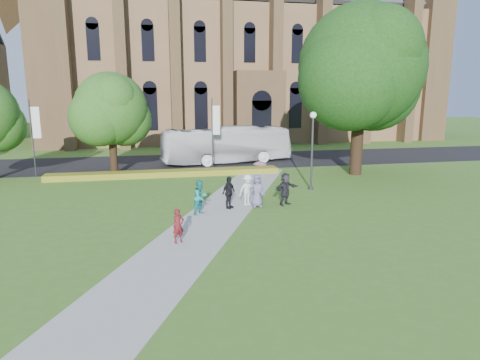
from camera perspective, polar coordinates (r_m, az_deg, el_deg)
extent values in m
plane|color=#416E21|center=(21.52, -3.27, -5.98)|extent=(160.00, 160.00, 0.00)
cube|color=black|center=(40.93, -7.37, 2.43)|extent=(160.00, 10.00, 0.02)
cube|color=#B2B2A8|center=(22.46, -3.64, -5.17)|extent=(15.58, 28.54, 0.04)
cube|color=#AE9422|center=(34.10, -9.85, 0.86)|extent=(18.00, 1.40, 0.45)
cube|color=brown|center=(61.70, 0.50, 13.51)|extent=(52.00, 16.00, 17.00)
cube|color=brown|center=(54.69, -24.67, 14.82)|extent=(3.50, 3.50, 21.00)
cube|color=brown|center=(65.25, 24.20, 14.18)|extent=(3.50, 3.50, 21.00)
cube|color=brown|center=(52.94, 2.57, 9.48)|extent=(6.00, 2.50, 9.00)
cylinder|color=#38383D|center=(29.05, 9.57, 3.36)|extent=(0.14, 0.14, 4.80)
sphere|color=white|center=(28.80, 9.74, 8.53)|extent=(0.44, 0.44, 0.44)
cylinder|color=#38383D|center=(29.47, 9.41, -1.12)|extent=(0.36, 0.36, 0.15)
cylinder|color=#332114|center=(35.27, 15.38, 6.02)|extent=(0.96, 0.96, 6.60)
sphere|color=#0F3A10|center=(35.17, 15.84, 14.31)|extent=(9.60, 9.60, 9.60)
cylinder|color=#332114|center=(35.22, -16.56, 3.92)|extent=(0.60, 0.60, 4.12)
sphere|color=#255118|center=(34.96, -16.87, 9.10)|extent=(5.60, 5.60, 5.60)
cylinder|color=#38383D|center=(36.01, -3.71, 6.04)|extent=(0.10, 0.10, 6.00)
cube|color=white|center=(35.96, -3.18, 7.96)|extent=(0.60, 0.02, 2.40)
cylinder|color=#38383D|center=(36.81, -25.93, 5.02)|extent=(0.10, 0.10, 6.00)
cube|color=white|center=(36.63, -25.56, 6.92)|extent=(0.60, 0.02, 2.40)
imported|color=silver|center=(39.69, -1.76, 4.70)|extent=(12.38, 5.04, 3.36)
imported|color=maroon|center=(18.87, -8.24, -6.08)|extent=(0.66, 0.58, 1.52)
imported|color=teal|center=(23.01, -5.28, -2.30)|extent=(1.16, 1.13, 1.88)
imported|color=silver|center=(24.84, 1.02, -1.31)|extent=(1.32, 1.03, 1.80)
imported|color=black|center=(24.08, -1.51, -1.67)|extent=(1.09, 1.07, 1.84)
imported|color=slate|center=(24.46, 2.31, -1.44)|extent=(0.91, 0.59, 1.87)
imported|color=#26242B|center=(24.99, 6.06, -1.18)|extent=(1.81, 1.35, 1.89)
imported|color=pink|center=(24.34, 2.68, 1.53)|extent=(0.90, 0.90, 0.66)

